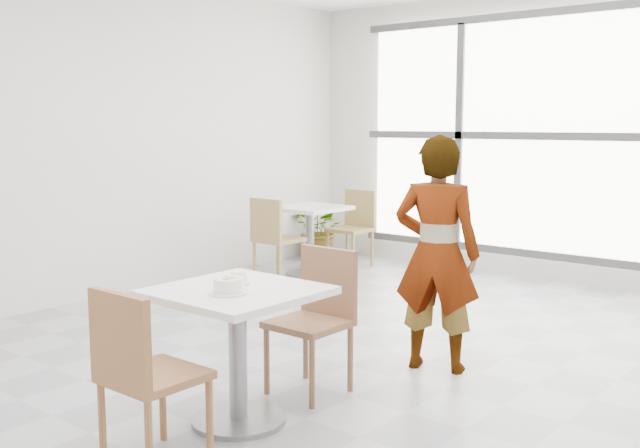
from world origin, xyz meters
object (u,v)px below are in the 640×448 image
Objects in this scene: chair_far at (317,310)px; coffee_cup at (238,278)px; main_table at (238,330)px; plant_left at (320,230)px; person at (437,254)px; bg_chair_left_near at (273,234)px; bg_chair_left_far at (355,223)px; chair_near at (140,366)px; oatmeal_bowl at (229,285)px; bg_table_left at (310,231)px.

chair_far is 5.47× the size of coffee_cup.
coffee_cup reaches higher than main_table.
plant_left is at bearing 124.58° from main_table.
coffee_cup is 1.44m from person.
bg_chair_left_near is 1.22m from bg_chair_left_far.
bg_chair_left_far is at bearing -64.03° from chair_near.
bg_chair_left_far is at bearing 119.10° from oatmeal_bowl.
chair_near reaches higher than main_table.
oatmeal_bowl reaches higher than plant_left.
coffee_cup is 0.22× the size of plant_left.
chair_near is 1.23× the size of plant_left.
chair_far reaches higher than plant_left.
plant_left is (-2.74, 4.00, -0.43)m from coffee_cup.
chair_near is 1.34m from chair_far.
bg_chair_left_near is 1.41m from plant_left.
chair_near reaches higher than plant_left.
bg_chair_left_far is (-2.23, 3.32, 0.00)m from chair_far.
plant_left is at bearing 129.51° from chair_far.
bg_chair_left_near reaches higher than oatmeal_bowl.
chair_far is 1.16× the size of bg_table_left.
chair_near reaches higher than bg_table_left.
main_table is 0.92× the size of chair_near.
bg_chair_left_far is at bearing -63.24° from person.
person is at bearing -98.40° from chair_near.
bg_table_left is at bearing 124.71° from coffee_cup.
bg_chair_left_near is (-0.08, -0.49, 0.01)m from bg_table_left.
person is 2.08× the size of bg_table_left.
bg_chair_left_near is at bearing 138.26° from chair_far.
chair_far is 0.56× the size of person.
chair_far is at bearing -56.13° from bg_chair_left_far.
plant_left is at bearing 123.13° from bg_table_left.
person reaches higher than coffee_cup.
coffee_cup is at bearing 53.21° from person.
person is at bearing -44.32° from bg_chair_left_far.
bg_chair_left_far is 1.23× the size of plant_left.
coffee_cup is 3.86m from bg_table_left.
chair_far is 3.45m from bg_table_left.
person is at bearing 65.77° from chair_far.
plant_left is (-0.59, 0.10, -0.15)m from bg_chair_left_far.
bg_chair_left_near is (-2.40, 3.44, 0.00)m from chair_near.
person is 2.20× the size of plant_left.
plant_left is at bearing 124.38° from oatmeal_bowl.
chair_far is at bearing 46.85° from person.
coffee_cup is 0.21× the size of bg_table_left.
chair_far is at bearing 81.67° from coffee_cup.
bg_chair_left_far is at bearing 119.18° from main_table.
chair_near is (0.04, -0.67, -0.02)m from main_table.
chair_far reaches higher than oatmeal_bowl.
person reaches higher than main_table.
bg_chair_left_near reaches higher than main_table.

